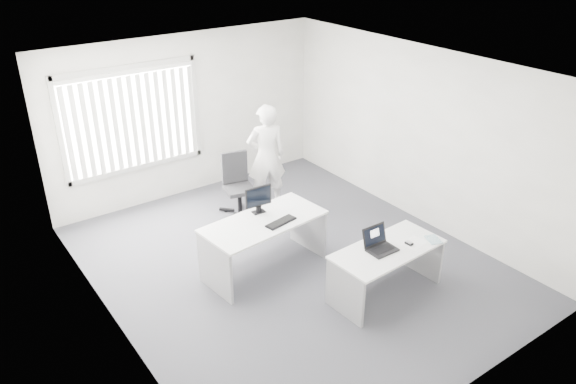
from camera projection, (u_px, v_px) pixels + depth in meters
ground at (290, 263)px, 8.08m from camera, size 6.00×6.00×0.00m
wall_back at (188, 116)px, 9.64m from camera, size 5.00×0.02×2.80m
wall_front at (477, 282)px, 5.28m from camera, size 5.00×0.02×2.80m
wall_left at (106, 230)px, 6.15m from camera, size 0.02×6.00×2.80m
wall_right at (419, 136)px, 8.77m from camera, size 0.02×6.00×2.80m
ceiling at (290, 70)px, 6.84m from camera, size 5.00×6.00×0.02m
window at (132, 119)px, 9.02m from camera, size 2.32×0.06×1.76m
blinds at (134, 122)px, 8.99m from camera, size 2.20×0.10×1.50m
desk_near at (387, 261)px, 7.23m from camera, size 1.54×0.78×0.69m
desk_far at (264, 234)px, 7.71m from camera, size 1.78×0.96×0.78m
office_chair at (239, 195)px, 9.32m from camera, size 0.70×0.70×1.04m
person at (266, 156)px, 9.32m from camera, size 0.76×0.62×1.79m
laptop at (383, 241)px, 7.03m from camera, size 0.37×0.33×0.29m
paper_sheet at (414, 243)px, 7.26m from camera, size 0.35×0.28×0.00m
mouse at (409, 243)px, 7.22m from camera, size 0.07×0.11×0.04m
booklet at (433, 239)px, 7.33m from camera, size 0.23×0.27×0.01m
keyboard at (281, 222)px, 7.55m from camera, size 0.48×0.23×0.02m
monitor at (258, 200)px, 7.73m from camera, size 0.40×0.15×0.40m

